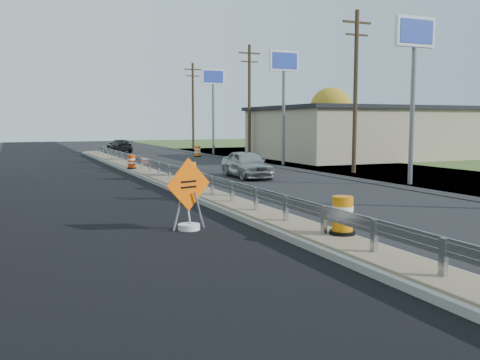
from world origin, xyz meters
name	(u,v)px	position (x,y,z in m)	size (l,w,h in m)	color
ground	(232,208)	(0.00, 0.00, 0.00)	(140.00, 140.00, 0.00)	black
milled_overlay	(72,183)	(-4.40, 10.00, 0.01)	(7.20, 120.00, 0.01)	black
median	(170,182)	(0.00, 8.00, 0.11)	(1.60, 55.00, 0.23)	gray
guardrail	(164,167)	(0.00, 9.00, 0.73)	(0.10, 46.15, 0.72)	silver
retail_building_near	(371,132)	(20.99, 20.00, 2.16)	(18.50, 12.50, 4.27)	tan
pylon_sign_south	(414,48)	(10.50, 3.00, 6.48)	(2.20, 0.30, 7.90)	slate
pylon_sign_mid	(284,72)	(10.50, 16.00, 6.48)	(2.20, 0.30, 7.90)	slate
pylon_sign_north	(213,85)	(10.50, 30.00, 6.48)	(2.20, 0.30, 7.90)	slate
utility_pole_smid	(355,89)	(11.50, 9.00, 4.93)	(1.90, 0.26, 9.40)	#473523
utility_pole_nmid	(249,99)	(11.50, 24.00, 4.93)	(1.90, 0.26, 9.40)	#473523
utility_pole_north	(193,104)	(11.50, 39.00, 4.93)	(1.90, 0.26, 9.40)	#473523
tree_far_yellow	(331,108)	(26.00, 34.00, 4.54)	(4.62, 4.62, 6.86)	#473523
caution_sign	(189,212)	(-2.61, -3.17, 0.52)	(1.40, 0.61, 2.03)	white
barrel_median_near	(343,216)	(0.40, -6.21, 0.69)	(0.65, 0.65, 0.95)	black
barrel_median_mid	(190,174)	(0.13, 5.19, 0.71)	(0.69, 0.69, 1.01)	black
barrel_median_far	(132,162)	(-0.45, 14.68, 0.62)	(0.56, 0.56, 0.81)	black
barrel_shoulder_far	(198,152)	(7.90, 26.98, 0.44)	(0.63, 0.63, 0.93)	black
car_silver	(247,164)	(4.66, 9.17, 0.74)	(1.74, 4.33, 1.48)	#A4A3A8
car_dark_far	(120,146)	(2.95, 36.51, 0.64)	(1.79, 4.40, 1.28)	black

